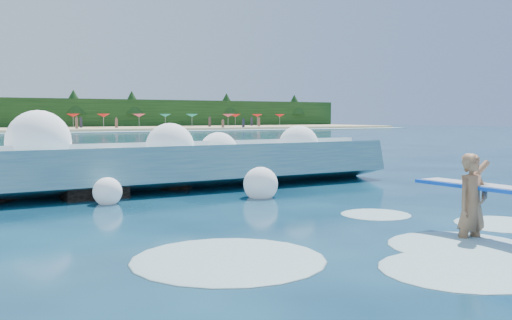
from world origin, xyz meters
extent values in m
plane|color=#062137|center=(0.00, 0.00, 0.00)|extent=(200.00, 200.00, 0.00)
cube|color=teal|center=(-1.24, 7.16, 0.50)|extent=(19.98, 3.04, 1.67)
cube|color=silver|center=(-1.24, 7.96, 1.00)|extent=(19.98, 1.41, 0.78)
cube|color=black|center=(-0.85, 6.48, 0.31)|extent=(1.62, 1.28, 0.89)
cube|color=black|center=(1.85, 7.68, 0.43)|extent=(2.19, 2.27, 1.24)
imported|color=#A36D4C|center=(3.40, -2.15, 0.60)|extent=(0.68, 0.46, 1.82)
cube|color=blue|center=(3.68, -2.10, 0.91)|extent=(0.65, 2.51, 0.06)
cube|color=white|center=(3.68, -2.10, 0.93)|extent=(0.54, 2.30, 0.06)
sphere|color=white|center=(-1.97, 7.83, 1.44)|extent=(1.75, 1.75, 1.75)
sphere|color=white|center=(-0.12, 7.13, 0.73)|extent=(0.95, 0.95, 0.95)
sphere|color=white|center=(1.59, 7.10, 1.23)|extent=(1.44, 1.44, 1.44)
sphere|color=white|center=(3.45, 7.60, 1.01)|extent=(1.26, 1.26, 1.26)
sphere|color=white|center=(6.02, 6.82, 1.18)|extent=(1.32, 1.32, 1.32)
sphere|color=white|center=(-0.86, 5.18, 0.30)|extent=(0.72, 0.72, 0.72)
sphere|color=white|center=(2.96, 4.20, 0.35)|extent=(0.92, 0.92, 0.92)
ellipsoid|color=silver|center=(2.84, -2.37, 0.00)|extent=(2.39, 2.39, 0.12)
ellipsoid|color=silver|center=(1.62, -3.37, 0.00)|extent=(2.27, 2.27, 0.11)
ellipsoid|color=silver|center=(5.15, -1.51, 0.00)|extent=(1.90, 1.90, 0.09)
ellipsoid|color=silver|center=(-0.89, -1.19, 0.00)|extent=(2.98, 2.98, 0.15)
ellipsoid|color=silver|center=(3.75, 0.64, 0.00)|extent=(1.54, 1.54, 0.08)
cone|color=#CC3C57|center=(10.33, 81.39, 2.25)|extent=(2.00, 2.00, 0.50)
cone|color=red|center=(15.95, 80.89, 2.25)|extent=(2.00, 2.00, 0.50)
cone|color=red|center=(20.21, 79.42, 2.25)|extent=(2.00, 2.00, 0.50)
cone|color=#CC3C57|center=(25.65, 78.64, 2.25)|extent=(2.00, 2.00, 0.50)
cone|color=#15877A|center=(31.29, 81.64, 2.25)|extent=(2.00, 2.00, 0.50)
cone|color=#15877A|center=(34.59, 78.12, 2.25)|extent=(2.00, 2.00, 0.50)
cone|color=#CC3C57|center=(41.10, 77.59, 2.25)|extent=(2.00, 2.00, 0.50)
cone|color=red|center=(43.66, 79.69, 2.25)|extent=(2.00, 2.00, 0.50)
cone|color=red|center=(48.81, 80.74, 2.25)|extent=(2.00, 2.00, 0.50)
cone|color=red|center=(54.57, 82.04, 2.25)|extent=(2.00, 2.00, 0.50)
cube|color=brown|center=(20.60, 74.14, 1.14)|extent=(0.35, 0.22, 1.47)
cube|color=#3F332D|center=(17.71, 70.19, 1.15)|extent=(0.35, 0.22, 1.51)
cube|color=#8C664C|center=(50.35, 76.91, 1.15)|extent=(0.35, 0.22, 1.50)
cube|color=#262633|center=(51.27, 69.65, 0.83)|extent=(0.35, 0.22, 1.50)
cube|color=brown|center=(6.73, 81.96, 1.21)|extent=(0.35, 0.22, 1.61)
cube|color=#8C664C|center=(17.54, 77.01, 1.09)|extent=(0.35, 0.22, 1.37)
cube|color=brown|center=(13.23, 75.04, 1.17)|extent=(0.35, 0.22, 1.53)
cube|color=#3F332D|center=(16.64, 78.94, 1.12)|extent=(0.35, 0.22, 1.43)
cube|color=#3F332D|center=(35.84, 69.42, 0.85)|extent=(0.35, 0.22, 1.54)
cube|color=#3F332D|center=(26.64, 71.24, 1.14)|extent=(0.35, 0.22, 1.47)
cube|color=#8C664C|center=(14.78, 68.97, 0.77)|extent=(0.35, 0.22, 1.38)
camera|label=1|loc=(-4.85, -8.63, 2.16)|focal=40.00mm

